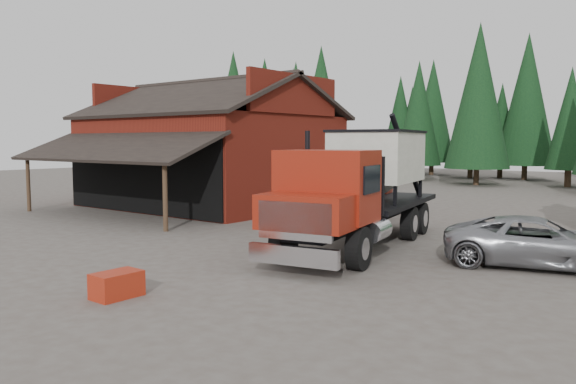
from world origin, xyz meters
The scene contains 8 objects.
ground centered at (0.00, 0.00, 0.00)m, with size 120.00×120.00×0.00m, color #4E453D.
red_barn centered at (-11.00, 9.90, 2.69)m, with size 12.80×13.63×7.18m.
conifer_backdrop centered at (0.00, 42.00, 0.00)m, with size 76.00×16.00×16.00m, color black, non-canonical shape.
near_pine_a centered at (-22.00, 28.00, 6.39)m, with size 4.40×4.40×11.40m.
near_pine_d centered at (-4.00, 34.00, 7.39)m, with size 5.28×5.28×13.40m.
feed_truck centered at (2.33, 4.03, 2.19)m, with size 4.57×10.69×4.68m.
silver_car centered at (8.00, 4.40, 0.72)m, with size 2.40×5.21×1.45m, color #929398.
equip_box centered at (1.07, -4.99, 0.30)m, with size 0.70×1.10×0.60m, color #9C2411.
Camera 1 is at (12.04, -12.71, 3.62)m, focal length 35.00 mm.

